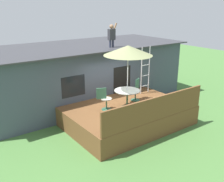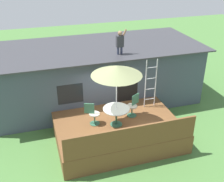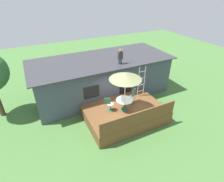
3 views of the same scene
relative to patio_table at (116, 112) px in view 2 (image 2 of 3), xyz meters
name	(u,v)px [view 2 (image 2 of 3)]	position (x,y,z in m)	size (l,w,h in m)	color
ground_plane	(117,138)	(0.09, 0.13, -1.39)	(40.00, 40.00, 0.00)	#477538
house	(95,74)	(0.09, 3.73, 0.07)	(10.50, 4.50, 2.89)	#424C5B
deck	(117,131)	(0.09, 0.13, -0.99)	(4.94, 3.51, 0.80)	brown
deck_railing	(133,138)	(0.09, -1.58, -0.14)	(4.84, 0.08, 0.90)	brown
patio_table	(116,112)	(0.00, 0.00, 0.00)	(1.04, 1.04, 0.74)	#33664C
patio_umbrella	(117,70)	(0.00, 0.00, 1.76)	(1.90, 1.90, 2.54)	silver
step_ladder	(151,84)	(1.87, 0.98, 0.51)	(0.52, 0.04, 2.20)	silver
person_figure	(120,41)	(0.91, 2.32, 2.11)	(0.47, 0.20, 1.11)	#33384C
patio_chair_left	(93,114)	(-0.87, 0.34, -0.13)	(0.60, 0.44, 0.92)	#33664C
patio_chair_right	(133,105)	(0.90, 0.49, -0.13)	(0.58, 0.44, 0.92)	#33664C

